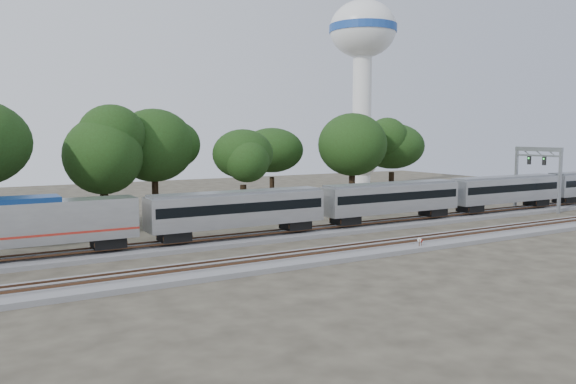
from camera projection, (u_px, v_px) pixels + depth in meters
The scene contains 15 objects.
ground at pixel (328, 246), 52.20m from camera, with size 160.00×160.00×0.00m, color #383328.
track_far at pixel (295, 234), 57.34m from camera, with size 160.00×5.00×0.73m.
track_near at pixel (354, 251), 48.74m from camera, with size 160.00×5.00×0.73m.
train at pixel (393, 197), 63.47m from camera, with size 92.03×3.17×4.68m.
switch_stand_red at pixel (421, 243), 50.36m from camera, with size 0.32×0.08×1.00m.
switch_stand_white at pixel (419, 242), 50.03m from camera, with size 0.35×0.18×1.16m.
switch_lever at pixel (412, 250), 49.59m from camera, with size 0.50×0.30×0.30m, color #512D19.
water_tower at pixel (363, 49), 108.66m from camera, with size 13.03×13.03×36.06m.
signal_gantry at pixel (538, 164), 75.83m from camera, with size 0.60×7.10×8.63m.
tree_2 at pixel (103, 156), 59.67m from camera, with size 8.21×8.21×11.57m.
tree_3 at pixel (154, 146), 64.89m from camera, with size 9.21×9.21×12.98m.
tree_4 at pixel (243, 154), 66.67m from camera, with size 8.16×8.16×11.50m.
tree_5 at pixel (272, 150), 78.33m from camera, with size 8.25×8.25×11.63m.
tree_6 at pixel (352, 145), 76.93m from camera, with size 9.08×9.08×12.80m.
tree_7 at pixel (392, 146), 85.06m from camera, with size 8.69×8.69×12.25m.
Camera 1 is at (-29.02, -42.60, 10.36)m, focal length 35.00 mm.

